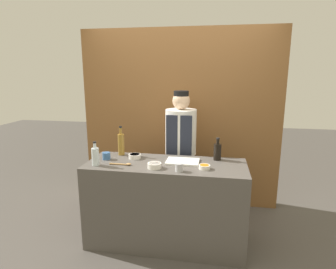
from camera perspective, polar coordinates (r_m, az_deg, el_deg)
The scene contains 14 objects.
ground_plane at distance 3.33m, azimuth -0.40°, elevation -20.76°, with size 14.00×14.00×0.00m, color #4C4742.
cabinet_wall at distance 3.91m, azimuth 2.41°, elevation 3.27°, with size 2.71×0.18×2.40m.
counter at distance 3.11m, azimuth -0.41°, elevation -13.79°, with size 1.66×0.64×0.90m.
sauce_bowl_orange at distance 2.78m, azimuth 7.41°, elevation -6.52°, with size 0.11×0.11×0.04m.
sauce_bowl_brown at distance 3.11m, azimuth -6.77°, elevation -4.35°, with size 0.13×0.13×0.05m.
sauce_bowl_red at distance 2.79m, azimuth -2.78°, elevation -6.27°, with size 0.14×0.14×0.05m.
cutting_board at distance 2.96m, azimuth 2.99°, elevation -5.50°, with size 0.34×0.24×0.02m.
bottle_vinegar at distance 3.24m, azimuth -9.51°, elevation -1.86°, with size 0.07×0.07×0.34m.
bottle_clear at distance 2.94m, azimuth -14.55°, elevation -4.27°, with size 0.07×0.07×0.25m.
bottle_soy at distance 3.07m, azimuth 10.00°, elevation -3.38°, with size 0.08×0.08×0.24m.
cup_steel at distance 2.70m, azimuth 2.24°, elevation -6.70°, with size 0.07×0.07×0.08m.
cup_blue at distance 3.13m, azimuth -12.40°, elevation -4.26°, with size 0.09×0.09×0.08m.
wooden_spoon at distance 2.91m, azimuth -9.15°, elevation -5.96°, with size 0.23×0.04×0.02m.
chef_center at distance 3.49m, azimuth 2.58°, elevation -3.47°, with size 0.38×0.38×1.61m.
Camera 1 is at (0.50, -2.74, 1.83)m, focal length 30.00 mm.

